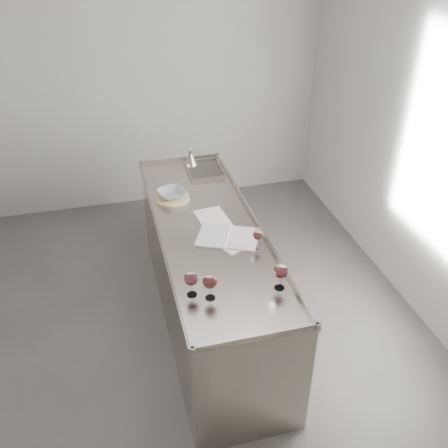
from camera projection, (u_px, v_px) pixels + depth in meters
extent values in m
cube|color=#4A4745|center=(157.00, 357.00, 3.92)|extent=(4.50, 5.00, 0.02)
cube|color=#AAA8A5|center=(113.00, 85.00, 5.20)|extent=(4.50, 0.02, 2.80)
cube|color=gray|center=(209.00, 277.00, 4.02)|extent=(0.75, 2.40, 0.92)
cube|color=gray|center=(208.00, 228.00, 3.77)|extent=(0.77, 2.42, 0.02)
cube|color=gray|center=(257.00, 337.00, 2.78)|extent=(0.77, 0.02, 0.03)
cube|color=gray|center=(180.00, 159.00, 4.72)|extent=(0.77, 0.02, 0.03)
cube|color=gray|center=(160.00, 232.00, 3.67)|extent=(0.02, 2.42, 0.03)
cube|color=gray|center=(255.00, 219.00, 3.83)|extent=(0.02, 2.42, 0.03)
cube|color=#595654|center=(204.00, 171.00, 4.55)|extent=(0.30, 0.38, 0.01)
cylinder|color=white|center=(192.00, 294.00, 3.11)|extent=(0.06, 0.06, 0.00)
cylinder|color=white|center=(192.00, 289.00, 3.08)|extent=(0.01, 0.01, 0.09)
ellipsoid|color=white|center=(191.00, 278.00, 3.04)|extent=(0.09, 0.09, 0.10)
cylinder|color=#3B080F|center=(191.00, 281.00, 3.05)|extent=(0.07, 0.07, 0.02)
cylinder|color=white|center=(210.00, 298.00, 3.08)|extent=(0.06, 0.06, 0.00)
cylinder|color=white|center=(210.00, 292.00, 3.06)|extent=(0.01, 0.01, 0.09)
ellipsoid|color=white|center=(210.00, 281.00, 3.01)|extent=(0.09, 0.09, 0.10)
cylinder|color=#340709|center=(210.00, 284.00, 3.02)|extent=(0.07, 0.07, 0.02)
cylinder|color=white|center=(279.00, 287.00, 3.16)|extent=(0.06, 0.06, 0.00)
cylinder|color=white|center=(280.00, 282.00, 3.14)|extent=(0.01, 0.01, 0.09)
ellipsoid|color=white|center=(281.00, 271.00, 3.09)|extent=(0.09, 0.09, 0.10)
cylinder|color=#35070C|center=(280.00, 274.00, 3.10)|extent=(0.07, 0.07, 0.02)
cylinder|color=white|center=(257.00, 247.00, 3.53)|extent=(0.06, 0.06, 0.00)
cylinder|color=white|center=(257.00, 243.00, 3.51)|extent=(0.01, 0.01, 0.07)
ellipsoid|color=white|center=(258.00, 235.00, 3.48)|extent=(0.07, 0.07, 0.08)
cylinder|color=#380709|center=(258.00, 237.00, 3.49)|extent=(0.05, 0.05, 0.02)
cube|color=silver|center=(213.00, 235.00, 3.65)|extent=(0.32, 0.36, 0.01)
cube|color=silver|center=(243.00, 238.00, 3.62)|extent=(0.32, 0.36, 0.01)
cylinder|color=white|center=(228.00, 236.00, 3.63)|extent=(0.14, 0.28, 0.01)
cube|color=silver|center=(229.00, 240.00, 3.61)|extent=(0.33, 0.38, 0.00)
cube|color=silver|center=(213.00, 218.00, 3.85)|extent=(0.26, 0.34, 0.00)
cylinder|color=#CEB985|center=(172.00, 197.00, 4.12)|extent=(0.33, 0.33, 0.02)
imported|color=#8A9EA0|center=(172.00, 193.00, 4.10)|extent=(0.27, 0.27, 0.05)
cone|color=#A79D95|center=(191.00, 159.00, 4.63)|extent=(0.13, 0.13, 0.11)
cylinder|color=#A79D95|center=(190.00, 153.00, 4.59)|extent=(0.02, 0.02, 0.03)
cylinder|color=#AB782F|center=(190.00, 151.00, 4.58)|extent=(0.03, 0.03, 0.01)
cone|color=#A79D95|center=(190.00, 148.00, 4.57)|extent=(0.02, 0.02, 0.04)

